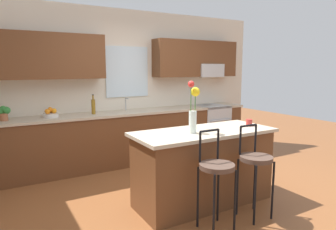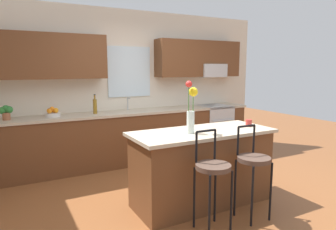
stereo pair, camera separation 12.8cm
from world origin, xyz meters
name	(u,v)px [view 2 (the right image)]	position (x,y,z in m)	size (l,w,h in m)	color
ground_plane	(186,195)	(0.00, 0.00, 0.00)	(14.00, 14.00, 0.00)	brown
back_wall_assembly	(131,77)	(0.03, 1.98, 1.51)	(5.60, 0.50, 2.70)	beige
counter_run	(136,136)	(0.00, 1.70, 0.47)	(4.56, 0.64, 0.92)	brown
sink_faucet	(128,102)	(-0.09, 1.84, 1.06)	(0.02, 0.13, 0.23)	#B7BABC
oven_range	(213,128)	(1.68, 1.68, 0.46)	(0.60, 0.64, 0.92)	#B7BABC
kitchen_island	(202,167)	(0.06, -0.28, 0.46)	(1.76, 0.75, 0.92)	brown
bar_stool_near	(213,171)	(-0.22, -0.87, 0.64)	(0.36, 0.36, 1.04)	black
bar_stool_middle	(253,163)	(0.33, -0.87, 0.64)	(0.36, 0.36, 1.04)	black
flower_vase	(191,108)	(-0.14, -0.33, 1.21)	(0.16, 0.11, 0.61)	silver
mug_ceramic	(249,123)	(0.74, -0.34, 0.97)	(0.08, 0.08, 0.09)	#A52D28
fruit_bowl_oranges	(52,113)	(-1.40, 1.70, 0.97)	(0.24, 0.24, 0.16)	silver
bottle_olive_oil	(95,106)	(-0.72, 1.70, 1.05)	(0.06, 0.06, 0.32)	olive
potted_plant_small	(6,112)	(-2.03, 1.70, 1.05)	(0.19, 0.13, 0.22)	#9E5B3D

